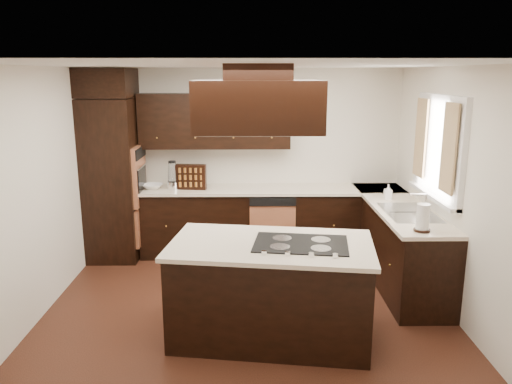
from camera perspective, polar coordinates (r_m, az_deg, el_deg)
floor at (r=5.34m, az=-1.02°, el=-13.73°), size 4.20×4.20×0.02m
ceiling at (r=4.75m, az=-1.15°, el=14.43°), size 4.20×4.20×0.02m
wall_back at (r=6.96m, az=-0.98°, el=3.67°), size 4.20×0.02×2.50m
wall_front at (r=2.89m, az=-1.34°, el=-10.54°), size 4.20×0.02×2.50m
wall_left at (r=5.34m, az=-24.34°, el=-0.51°), size 0.02×4.20×2.50m
wall_right at (r=5.32m, az=22.30°, el=-0.38°), size 0.02×4.20×2.50m
oven_column at (r=6.84m, az=-16.02°, el=1.36°), size 0.65×0.75×2.12m
wall_oven_face at (r=6.75m, az=-13.19°, el=1.88°), size 0.05×0.62×0.78m
base_cabinets_back at (r=6.85m, az=-0.67°, el=-3.47°), size 2.93×0.60×0.88m
base_cabinets_right at (r=6.25m, az=15.84°, el=-5.67°), size 0.60×2.40×0.88m
countertop_back at (r=6.71m, az=-0.68°, el=0.26°), size 2.93×0.63×0.04m
countertop_right at (r=6.11m, az=15.98°, el=-1.59°), size 0.63×2.40×0.04m
upper_cabinets at (r=6.73m, az=-4.71°, el=8.10°), size 2.00×0.34×0.72m
dishwasher_front at (r=6.58m, az=1.89°, el=-4.56°), size 0.60×0.05×0.72m
window_frame at (r=5.73m, az=20.18°, el=4.81°), size 0.06×1.32×1.12m
window_pane at (r=5.74m, az=20.44°, el=4.80°), size 0.00×1.20×1.00m
curtain_left at (r=5.32m, az=21.19°, el=4.66°), size 0.02×0.34×0.90m
curtain_right at (r=6.10m, az=18.31°, el=5.89°), size 0.02×0.34×0.90m
sink_rim at (r=5.79m, az=17.10°, el=-2.24°), size 0.52×0.84×0.01m
island at (r=4.74m, az=1.70°, el=-11.34°), size 1.90×1.21×0.88m
island_top at (r=4.57m, az=1.74°, el=-6.09°), size 1.97×1.28×0.04m
cooktop at (r=4.55m, az=5.15°, el=-5.90°), size 0.91×0.67×0.01m
range_hood at (r=4.21m, az=0.20°, el=9.80°), size 1.05×0.72×0.42m
hood_duct at (r=4.20m, az=0.20°, el=13.55°), size 0.55×0.50×0.13m
blender_base at (r=6.74m, az=-9.47°, el=0.73°), size 0.15×0.15×0.10m
blender_pitcher at (r=6.70m, az=-9.53°, el=2.24°), size 0.13×0.13×0.26m
spice_rack at (r=6.68m, az=-7.44°, el=1.72°), size 0.41×0.15×0.33m
mixing_bowl at (r=6.81m, az=-11.69°, el=0.62°), size 0.28×0.28×0.06m
soap_bottle at (r=6.31m, az=14.86°, el=0.02°), size 0.09×0.09×0.19m
paper_towel at (r=5.11m, az=18.52°, el=-2.82°), size 0.15×0.15×0.28m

